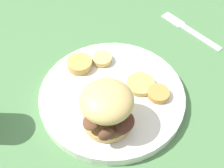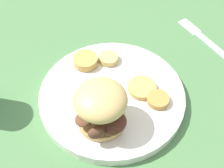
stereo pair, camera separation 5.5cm
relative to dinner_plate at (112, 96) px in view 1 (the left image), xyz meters
name	(u,v)px [view 1 (the left image)]	position (x,y,z in m)	size (l,w,h in m)	color
ground_plane	(112,99)	(0.00, 0.00, -0.01)	(4.00, 4.00, 0.00)	#4C7A47
dinner_plate	(112,96)	(0.00, 0.00, 0.00)	(0.27, 0.27, 0.02)	white
sandwich	(107,108)	(-0.06, -0.02, 0.06)	(0.09, 0.10, 0.08)	tan
potato_round_0	(102,59)	(0.06, 0.05, 0.01)	(0.04, 0.04, 0.01)	#DBB766
potato_round_1	(80,64)	(0.03, 0.09, 0.02)	(0.05, 0.05, 0.02)	tan
potato_round_2	(158,94)	(0.03, -0.08, 0.01)	(0.04, 0.04, 0.01)	#BC8942
potato_round_3	(141,84)	(0.04, -0.04, 0.01)	(0.05, 0.05, 0.01)	tan
fork	(190,30)	(0.25, -0.08, -0.01)	(0.08, 0.16, 0.00)	silver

